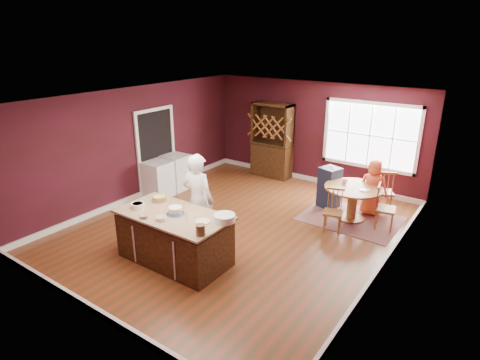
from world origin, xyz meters
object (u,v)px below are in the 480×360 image
at_px(hutch, 272,140).
at_px(dryer, 176,172).
at_px(kitchen_island, 174,238).
at_px(baker, 198,200).
at_px(high_chair, 329,187).
at_px(chair_north, 383,190).
at_px(layer_cake, 175,211).
at_px(washer, 158,179).
at_px(seated_woman, 373,187).
at_px(toddler, 328,173).
at_px(chair_east, 386,207).
at_px(chair_south, 333,211).
at_px(dining_table, 353,196).

distance_m(hutch, dryer, 2.82).
bearing_deg(hutch, kitchen_island, -78.85).
bearing_deg(baker, high_chair, -118.84).
relative_size(kitchen_island, chair_north, 1.98).
relative_size(layer_cake, dryer, 0.36).
bearing_deg(washer, chair_north, 25.31).
height_order(kitchen_island, seated_woman, seated_woman).
bearing_deg(high_chair, toddler, -174.24).
xyz_separation_m(chair_east, chair_north, (-0.32, 0.86, 0.03)).
bearing_deg(chair_south, dining_table, 65.34).
bearing_deg(toddler, chair_east, -15.31).
xyz_separation_m(hutch, dryer, (-1.51, -2.30, -0.59)).
relative_size(chair_south, chair_north, 0.88).
distance_m(toddler, hutch, 2.45).
relative_size(seated_woman, dryer, 1.42).
relative_size(layer_cake, chair_east, 0.34).
bearing_deg(layer_cake, chair_south, 56.57).
bearing_deg(washer, chair_east, 15.47).
bearing_deg(kitchen_island, chair_east, 52.06).
distance_m(dining_table, toddler, 0.87).
relative_size(layer_cake, chair_north, 0.32).
bearing_deg(washer, toddler, 26.40).
height_order(dining_table, chair_east, chair_east).
height_order(seated_woman, washer, seated_woman).
xyz_separation_m(chair_south, chair_north, (0.52, 1.58, 0.06)).
relative_size(layer_cake, washer, 0.37).
xyz_separation_m(chair_south, seated_woman, (0.38, 1.28, 0.19)).
bearing_deg(dining_table, baker, -126.13).
bearing_deg(toddler, seated_woman, 9.08).
height_order(chair_north, toddler, chair_north).
bearing_deg(chair_north, hutch, -36.90).
distance_m(toddler, washer, 4.13).
bearing_deg(baker, kitchen_island, 88.87).
bearing_deg(toddler, hutch, 152.98).
bearing_deg(high_chair, hutch, 171.53).
xyz_separation_m(baker, chair_east, (2.73, 2.70, -0.42)).
bearing_deg(chair_south, washer, 173.20).
bearing_deg(hutch, washer, -117.24).
bearing_deg(baker, layer_cake, 93.16).
height_order(kitchen_island, layer_cake, layer_cake).
relative_size(baker, seated_woman, 1.42).
xyz_separation_m(dining_table, baker, (-2.01, -2.75, 0.37)).
xyz_separation_m(layer_cake, chair_south, (1.78, 2.70, -0.53)).
distance_m(seated_woman, toddler, 1.04).
xyz_separation_m(dining_table, washer, (-4.44, -1.48, -0.09)).
distance_m(chair_south, high_chair, 1.25).
relative_size(dining_table, chair_south, 1.37).
distance_m(dining_table, high_chair, 0.76).
height_order(baker, hutch, hutch).
bearing_deg(washer, baker, -27.60).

